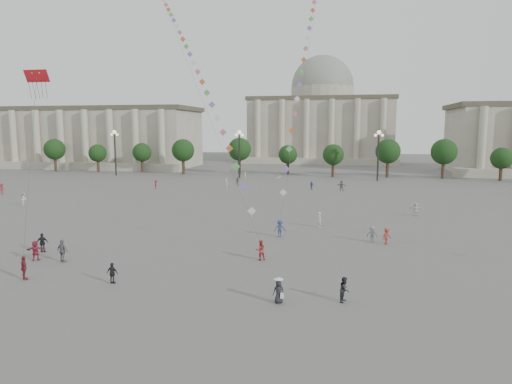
# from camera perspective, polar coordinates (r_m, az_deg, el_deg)

# --- Properties ---
(ground) EXTENTS (360.00, 360.00, 0.00)m
(ground) POSITION_cam_1_polar(r_m,az_deg,el_deg) (32.16, -4.33, -12.04)
(ground) COLOR #5C5956
(ground) RESTS_ON ground
(hall_west) EXTENTS (84.00, 26.22, 17.20)m
(hall_west) POSITION_cam_1_polar(r_m,az_deg,el_deg) (148.48, -23.16, 6.30)
(hall_west) COLOR gray
(hall_west) RESTS_ON ground
(hall_central) EXTENTS (48.30, 34.30, 35.50)m
(hall_central) POSITION_cam_1_polar(r_m,az_deg,el_deg) (158.59, 8.19, 9.02)
(hall_central) COLOR gray
(hall_central) RESTS_ON ground
(tree_row) EXTENTS (137.12, 5.12, 8.00)m
(tree_row) POSITION_cam_1_polar(r_m,az_deg,el_deg) (107.58, 6.72, 4.89)
(tree_row) COLOR #34241A
(tree_row) RESTS_ON ground
(lamp_post_far_west) EXTENTS (2.00, 0.90, 10.65)m
(lamp_post_far_west) POSITION_cam_1_polar(r_m,az_deg,el_deg) (112.51, -17.23, 5.72)
(lamp_post_far_west) COLOR #262628
(lamp_post_far_west) RESTS_ON ground
(lamp_post_mid_west) EXTENTS (2.00, 0.90, 10.65)m
(lamp_post_mid_west) POSITION_cam_1_polar(r_m,az_deg,el_deg) (101.85, -2.10, 5.88)
(lamp_post_mid_west) COLOR #262628
(lamp_post_mid_west) RESTS_ON ground
(lamp_post_mid_east) EXTENTS (2.00, 0.90, 10.65)m
(lamp_post_mid_east) POSITION_cam_1_polar(r_m,az_deg,el_deg) (99.44, 15.07, 5.56)
(lamp_post_mid_east) COLOR #262628
(lamp_post_mid_east) RESTS_ON ground
(person_crowd_0) EXTENTS (0.89, 0.89, 1.52)m
(person_crowd_0) POSITION_cam_1_polar(r_m,az_deg,el_deg) (83.53, 6.95, 0.84)
(person_crowd_0) COLOR navy
(person_crowd_0) RESTS_ON ground
(person_crowd_1) EXTENTS (1.05, 1.16, 1.95)m
(person_crowd_1) POSITION_cam_1_polar(r_m,az_deg,el_deg) (73.32, -26.99, -0.79)
(person_crowd_1) COLOR white
(person_crowd_1) RESTS_ON ground
(person_crowd_2) EXTENTS (1.04, 1.34, 1.83)m
(person_crowd_2) POSITION_cam_1_polar(r_m,az_deg,el_deg) (88.10, -29.19, 0.35)
(person_crowd_2) COLOR maroon
(person_crowd_2) RESTS_ON ground
(person_crowd_4) EXTENTS (1.30, 1.47, 1.61)m
(person_crowd_4) POSITION_cam_1_polar(r_m,az_deg,el_deg) (95.00, 2.90, 1.77)
(person_crowd_4) COLOR silver
(person_crowd_4) RESTS_ON ground
(person_crowd_6) EXTENTS (1.15, 0.82, 1.62)m
(person_crowd_6) POSITION_cam_1_polar(r_m,az_deg,el_deg) (45.84, 14.29, -5.13)
(person_crowd_6) COLOR slate
(person_crowd_6) RESTS_ON ground
(person_crowd_7) EXTENTS (1.63, 0.52, 1.76)m
(person_crowd_7) POSITION_cam_1_polar(r_m,az_deg,el_deg) (61.13, 19.31, -2.03)
(person_crowd_7) COLOR silver
(person_crowd_7) RESTS_ON ground
(person_crowd_8) EXTENTS (1.18, 1.12, 1.61)m
(person_crowd_8) POSITION_cam_1_polar(r_m,az_deg,el_deg) (45.41, 16.02, -5.33)
(person_crowd_8) COLOR maroon
(person_crowd_8) RESTS_ON ground
(person_crowd_10) EXTENTS (0.44, 0.59, 1.48)m
(person_crowd_10) POSITION_cam_1_polar(r_m,az_deg,el_deg) (99.97, -1.34, 2.04)
(person_crowd_10) COLOR white
(person_crowd_10) RESTS_ON ground
(person_crowd_12) EXTENTS (1.79, 0.95, 1.84)m
(person_crowd_12) POSITION_cam_1_polar(r_m,az_deg,el_deg) (82.59, 10.64, 0.79)
(person_crowd_12) COLOR slate
(person_crowd_12) RESTS_ON ground
(person_crowd_13) EXTENTS (0.60, 0.73, 1.73)m
(person_crowd_13) POSITION_cam_1_polar(r_m,az_deg,el_deg) (51.60, 7.97, -3.45)
(person_crowd_13) COLOR silver
(person_crowd_13) RESTS_ON ground
(person_crowd_16) EXTENTS (1.05, 0.65, 1.66)m
(person_crowd_16) POSITION_cam_1_polar(r_m,az_deg,el_deg) (89.09, -2.33, 1.38)
(person_crowd_16) COLOR #5D5D62
(person_crowd_16) RESTS_ON ground
(person_crowd_17) EXTENTS (1.17, 1.24, 1.69)m
(person_crowd_17) POSITION_cam_1_polar(r_m,az_deg,el_deg) (85.15, -12.40, 0.90)
(person_crowd_17) COLOR maroon
(person_crowd_17) RESTS_ON ground
(person_crowd_18) EXTENTS (0.77, 0.80, 1.84)m
(person_crowd_18) POSITION_cam_1_polar(r_m,az_deg,el_deg) (84.12, -3.72, 1.04)
(person_crowd_18) COLOR silver
(person_crowd_18) RESTS_ON ground
(person_crowd_19) EXTENTS (0.79, 0.92, 1.63)m
(person_crowd_19) POSITION_cam_1_polar(r_m,az_deg,el_deg) (30.24, 11.01, -11.85)
(person_crowd_19) COLOR #232228
(person_crowd_19) RESTS_ON ground
(tourist_0) EXTENTS (1.06, 1.00, 1.76)m
(tourist_0) POSITION_cam_1_polar(r_m,az_deg,el_deg) (37.76, -27.01, -8.46)
(tourist_0) COLOR maroon
(tourist_0) RESTS_ON ground
(tourist_1) EXTENTS (0.93, 0.49, 1.52)m
(tourist_1) POSITION_cam_1_polar(r_m,az_deg,el_deg) (34.52, -17.50, -9.66)
(tourist_1) COLOR black
(tourist_1) RESTS_ON ground
(tourist_2) EXTENTS (1.65, 1.06, 1.70)m
(tourist_2) POSITION_cam_1_polar(r_m,az_deg,el_deg) (42.73, -25.85, -6.59)
(tourist_2) COLOR maroon
(tourist_2) RESTS_ON ground
(tourist_3) EXTENTS (1.22, 0.76, 1.93)m
(tourist_3) POSITION_cam_1_polar(r_m,az_deg,el_deg) (41.18, -23.03, -6.78)
(tourist_3) COLOR slate
(tourist_3) RESTS_ON ground
(tourist_4) EXTENTS (1.08, 0.64, 1.73)m
(tourist_4) POSITION_cam_1_polar(r_m,az_deg,el_deg) (45.20, -25.12, -5.76)
(tourist_4) COLOR black
(tourist_4) RESTS_ON ground
(kite_flyer_0) EXTENTS (1.04, 0.96, 1.71)m
(kite_flyer_0) POSITION_cam_1_polar(r_m,az_deg,el_deg) (38.60, 0.56, -7.27)
(kite_flyer_0) COLOR #A02B30
(kite_flyer_0) RESTS_ON ground
(kite_flyer_1) EXTENTS (1.28, 0.92, 1.78)m
(kite_flyer_1) POSITION_cam_1_polar(r_m,az_deg,el_deg) (46.63, 3.00, -4.58)
(kite_flyer_1) COLOR navy
(kite_flyer_1) RESTS_ON ground
(hat_person) EXTENTS (0.87, 0.75, 1.69)m
(hat_person) POSITION_cam_1_polar(r_m,az_deg,el_deg) (29.51, 2.84, -12.21)
(hat_person) COLOR black
(hat_person) RESTS_ON ground
(dragon_kite) EXTENTS (2.80, 3.99, 16.09)m
(dragon_kite) POSITION_cam_1_polar(r_m,az_deg,el_deg) (44.44, -25.67, 11.93)
(dragon_kite) COLOR red
(dragon_kite) RESTS_ON ground
(kite_train_west) EXTENTS (27.90, 44.82, 65.07)m
(kite_train_west) POSITION_cam_1_polar(r_m,az_deg,el_deg) (65.20, -8.68, 17.01)
(kite_train_west) COLOR #3F3F3F
(kite_train_west) RESTS_ON ground
(kite_train_mid) EXTENTS (2.69, 45.87, 65.68)m
(kite_train_mid) POSITION_cam_1_polar(r_m,az_deg,el_deg) (71.59, 6.98, 20.54)
(kite_train_mid) COLOR #3F3F3F
(kite_train_mid) RESTS_ON ground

